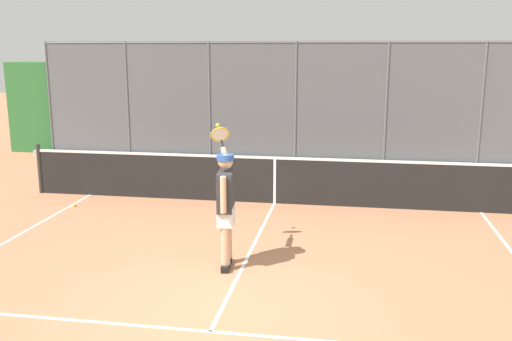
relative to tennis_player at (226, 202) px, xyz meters
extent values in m
plane|color=#B27551|center=(-0.24, 1.36, -0.97)|extent=(60.00, 60.00, 0.00)
cube|color=white|center=(-0.24, 1.90, -0.96)|extent=(6.22, 0.05, 0.01)
cube|color=white|center=(-0.24, -0.77, -0.96)|extent=(0.05, 5.36, 0.01)
cylinder|color=#565B60|center=(-4.99, -7.64, 0.66)|extent=(0.07, 0.07, 3.26)
cylinder|color=#565B60|center=(-2.61, -7.64, 0.66)|extent=(0.07, 0.07, 3.26)
cylinder|color=#565B60|center=(-0.24, -7.64, 0.66)|extent=(0.07, 0.07, 3.26)
cylinder|color=#565B60|center=(2.14, -7.64, 0.66)|extent=(0.07, 0.07, 3.26)
cylinder|color=#565B60|center=(4.52, -7.64, 0.66)|extent=(0.07, 0.07, 3.26)
cylinder|color=#565B60|center=(6.90, -7.64, 0.66)|extent=(0.07, 0.07, 3.26)
cylinder|color=#565B60|center=(-0.24, -7.64, 2.25)|extent=(14.27, 0.05, 0.05)
cube|color=#565B60|center=(-0.24, -7.64, 0.66)|extent=(14.27, 0.02, 3.26)
cube|color=#2D6B33|center=(-0.24, -8.29, 0.37)|extent=(17.27, 0.90, 2.67)
cube|color=#ADADA8|center=(-0.24, -7.46, -0.89)|extent=(15.27, 0.18, 0.15)
cylinder|color=#2D2D2D|center=(4.88, -3.45, -0.43)|extent=(0.09, 0.09, 1.07)
cube|color=black|center=(-0.24, -3.45, -0.51)|extent=(10.15, 0.02, 0.91)
cube|color=white|center=(-0.24, -3.45, -0.03)|extent=(10.15, 0.04, 0.05)
cube|color=white|center=(-0.24, -3.45, -0.51)|extent=(0.05, 0.04, 0.91)
cube|color=black|center=(-0.02, 0.15, -0.92)|extent=(0.14, 0.27, 0.09)
cylinder|color=tan|center=(-0.02, 0.15, -0.50)|extent=(0.13, 0.13, 0.76)
cube|color=black|center=(0.01, -0.11, -0.92)|extent=(0.14, 0.27, 0.09)
cylinder|color=tan|center=(0.01, -0.11, -0.50)|extent=(0.13, 0.13, 0.76)
cube|color=white|center=(-0.01, 0.02, -0.19)|extent=(0.26, 0.42, 0.26)
cube|color=#2D2D33|center=(-0.01, 0.02, 0.16)|extent=(0.26, 0.49, 0.55)
cylinder|color=tan|center=(-0.04, 0.31, 0.18)|extent=(0.08, 0.08, 0.51)
cylinder|color=tan|center=(0.09, -0.41, 0.54)|extent=(0.23, 0.38, 0.29)
sphere|color=tan|center=(-0.01, 0.02, 0.58)|extent=(0.21, 0.21, 0.21)
cylinder|color=#284C93|center=(-0.01, 0.02, 0.64)|extent=(0.27, 0.27, 0.08)
cube|color=#284C93|center=(0.00, -0.10, 0.61)|extent=(0.20, 0.21, 0.02)
cylinder|color=black|center=(0.18, -0.63, 0.70)|extent=(0.10, 0.17, 0.13)
torus|color=gold|center=(0.26, -0.81, 0.83)|extent=(0.34, 0.28, 0.26)
cylinder|color=silver|center=(0.26, -0.81, 0.83)|extent=(0.28, 0.23, 0.21)
sphere|color=#C1D138|center=(0.33, -0.97, 0.94)|extent=(0.07, 0.07, 0.07)
sphere|color=#D6E042|center=(3.65, -2.55, -0.93)|extent=(0.07, 0.07, 0.07)
camera|label=1|loc=(-1.68, 7.46, 2.12)|focal=39.49mm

